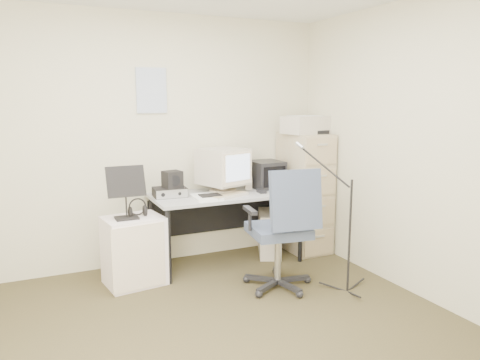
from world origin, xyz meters
name	(u,v)px	position (x,y,z in m)	size (l,w,h in m)	color
floor	(226,340)	(0.00, 0.00, -0.01)	(3.60, 3.60, 0.01)	#3B3622
wall_back	(155,141)	(0.00, 1.80, 1.25)	(3.60, 0.02, 2.50)	beige
wall_front	(449,236)	(0.00, -1.80, 1.25)	(3.60, 0.02, 2.50)	beige
wall_right	(427,151)	(1.80, 0.00, 1.25)	(0.02, 3.60, 2.50)	beige
wall_calendar	(151,91)	(-0.02, 1.79, 1.75)	(0.30, 0.02, 0.44)	white
filing_cabinet	(304,192)	(1.58, 1.48, 0.65)	(0.40, 0.60, 1.30)	#B4AD93
printer	(307,125)	(1.58, 1.47, 1.39)	(0.48, 0.33, 0.19)	beige
desk	(227,228)	(0.63, 1.45, 0.36)	(1.50, 0.70, 0.73)	#B9B9B9
crt_monitor	(223,170)	(0.62, 1.51, 0.95)	(0.40, 0.43, 0.45)	beige
crt_tv	(266,174)	(1.14, 1.55, 0.87)	(0.31, 0.33, 0.29)	black
desk_speaker	(248,183)	(0.92, 1.55, 0.80)	(0.07, 0.07, 0.13)	beige
keyboard	(229,196)	(0.58, 1.28, 0.74)	(0.42, 0.15, 0.02)	beige
mouse	(261,191)	(0.96, 1.31, 0.75)	(0.07, 0.11, 0.03)	black
radio_receiver	(170,192)	(0.06, 1.53, 0.77)	(0.31, 0.22, 0.09)	black
radio_speaker	(172,179)	(0.09, 1.51, 0.90)	(0.16, 0.15, 0.16)	black
papers	(206,197)	(0.36, 1.30, 0.74)	(0.25, 0.33, 0.02)	white
pc_tower	(269,233)	(1.16, 1.50, 0.23)	(0.22, 0.50, 0.47)	beige
office_chair	(278,228)	(0.79, 0.66, 0.55)	(0.63, 0.63, 1.10)	#4D5B82
side_cart	(134,251)	(-0.36, 1.29, 0.31)	(0.50, 0.40, 0.62)	white
music_stand	(126,192)	(-0.41, 1.25, 0.87)	(0.33, 0.18, 0.48)	black
headphones	(138,210)	(-0.31, 1.30, 0.68)	(0.18, 0.18, 0.03)	black
mic_stand	(350,219)	(1.31, 0.33, 0.65)	(0.02, 0.02, 1.30)	black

